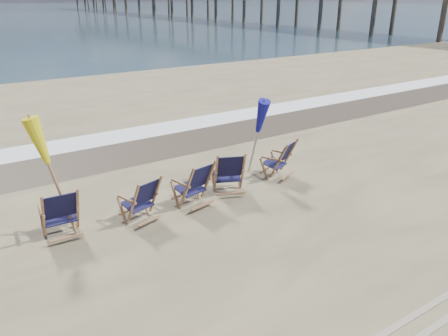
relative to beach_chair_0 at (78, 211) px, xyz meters
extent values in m
cube|color=silver|center=(2.96, 5.64, -0.54)|extent=(200.00, 1.40, 0.01)
cube|color=#42362A|center=(2.96, 4.14, -0.54)|extent=(200.00, 2.60, 0.00)
cylinder|color=#996B44|center=(-0.27, 0.20, 0.64)|extent=(0.06, 0.06, 2.36)
cone|color=yellow|center=(-0.27, 0.20, 1.34)|extent=(0.30, 0.30, 0.85)
cylinder|color=#A5A5AD|center=(4.54, 0.54, 0.52)|extent=(0.06, 0.06, 2.12)
cone|color=navy|center=(4.54, 0.54, 1.11)|extent=(0.30, 0.30, 0.85)
camera|label=1|loc=(-1.70, -7.56, 3.76)|focal=35.00mm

